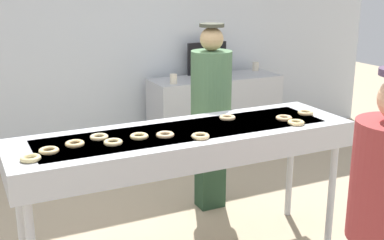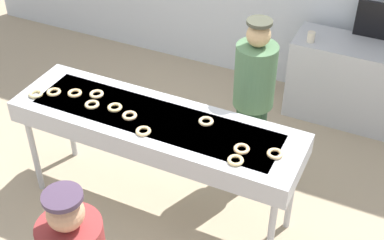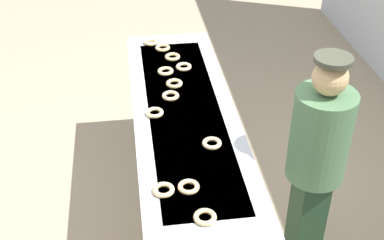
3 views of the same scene
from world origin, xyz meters
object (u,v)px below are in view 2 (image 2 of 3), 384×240
(fryer_conveyor, at_px, (155,127))
(worker_baker, at_px, (254,94))
(plain_donut_9, at_px, (115,107))
(plain_donut_10, at_px, (275,154))
(paper_cup_0, at_px, (311,37))
(plain_donut_0, at_px, (92,105))
(prep_counter, at_px, (364,85))
(plain_donut_1, at_px, (242,149))
(plain_donut_8, at_px, (143,131))
(plain_donut_6, at_px, (97,94))
(plain_donut_5, at_px, (236,160))
(plain_donut_11, at_px, (36,94))
(plain_donut_3, at_px, (206,121))
(plain_donut_7, at_px, (75,93))
(menu_display, at_px, (381,21))
(plain_donut_2, at_px, (54,92))
(plain_donut_4, at_px, (130,116))

(fryer_conveyor, distance_m, worker_baker, 0.95)
(plain_donut_9, xyz_separation_m, plain_donut_10, (1.40, 0.01, 0.00))
(plain_donut_10, xyz_separation_m, paper_cup_0, (-0.27, 2.02, -0.06))
(plain_donut_0, xyz_separation_m, prep_counter, (1.96, 2.23, -0.58))
(plain_donut_1, distance_m, plain_donut_8, 0.79)
(plain_donut_6, height_order, plain_donut_8, same)
(plain_donut_6, bearing_deg, plain_donut_5, -11.58)
(plain_donut_11, bearing_deg, worker_baker, 28.09)
(plain_donut_5, xyz_separation_m, paper_cup_0, (-0.03, 2.22, -0.06))
(plain_donut_5, bearing_deg, worker_baker, 102.06)
(plain_donut_5, bearing_deg, plain_donut_3, 139.02)
(plain_donut_7, relative_size, plain_donut_11, 1.00)
(plain_donut_11, xyz_separation_m, menu_display, (2.49, 2.53, 0.08))
(plain_donut_5, height_order, plain_donut_11, same)
(plain_donut_11, xyz_separation_m, prep_counter, (2.49, 2.30, -0.58))
(menu_display, bearing_deg, fryer_conveyor, -120.37)
(plain_donut_9, height_order, menu_display, menu_display)
(plain_donut_2, distance_m, plain_donut_7, 0.19)
(prep_counter, bearing_deg, plain_donut_4, -125.50)
(plain_donut_0, relative_size, prep_counter, 0.08)
(plain_donut_1, relative_size, paper_cup_0, 1.11)
(plain_donut_2, relative_size, menu_display, 0.24)
(paper_cup_0, bearing_deg, plain_donut_5, -89.33)
(worker_baker, bearing_deg, plain_donut_8, 71.12)
(plain_donut_4, bearing_deg, worker_baker, 46.26)
(plain_donut_8, bearing_deg, plain_donut_10, 10.20)
(plain_donut_1, bearing_deg, plain_donut_2, 179.58)
(plain_donut_10, distance_m, paper_cup_0, 2.04)
(plain_donut_3, height_order, plain_donut_11, same)
(plain_donut_4, bearing_deg, plain_donut_5, -8.13)
(plain_donut_9, relative_size, worker_baker, 0.07)
(menu_display, bearing_deg, paper_cup_0, -148.60)
(worker_baker, bearing_deg, plain_donut_10, 132.76)
(plain_donut_5, xyz_separation_m, plain_donut_8, (-0.79, 0.01, 0.00))
(plain_donut_6, distance_m, plain_donut_8, 0.68)
(menu_display, bearing_deg, plain_donut_7, -132.63)
(fryer_conveyor, bearing_deg, plain_donut_6, 173.52)
(plain_donut_5, xyz_separation_m, plain_donut_7, (-1.59, 0.22, 0.00))
(worker_baker, relative_size, menu_display, 3.28)
(fryer_conveyor, height_order, plain_donut_11, plain_donut_11)
(fryer_conveyor, relative_size, plain_donut_6, 20.05)
(plain_donut_5, relative_size, plain_donut_7, 1.00)
(plain_donut_1, bearing_deg, plain_donut_4, -179.99)
(plain_donut_10, distance_m, plain_donut_11, 2.14)
(prep_counter, bearing_deg, worker_baker, -119.71)
(plain_donut_3, relative_size, plain_donut_5, 1.00)
(plain_donut_10, relative_size, worker_baker, 0.07)
(plain_donut_9, bearing_deg, plain_donut_0, -166.58)
(plain_donut_4, bearing_deg, paper_cup_0, 65.05)
(plain_donut_5, height_order, paper_cup_0, plain_donut_5)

